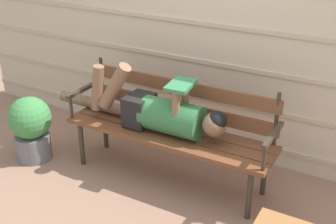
% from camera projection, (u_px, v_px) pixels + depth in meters
% --- Properties ---
extents(ground_plane, '(12.00, 12.00, 0.00)m').
position_uv_depth(ground_plane, '(164.00, 181.00, 3.81)').
color(ground_plane, '#936B56').
extents(house_siding, '(5.36, 0.08, 2.42)m').
position_uv_depth(house_siding, '(206.00, 23.00, 3.87)').
color(house_siding, beige).
rests_on(house_siding, ground).
extents(park_bench, '(1.78, 0.47, 0.89)m').
position_uv_depth(park_bench, '(172.00, 123.00, 3.70)').
color(park_bench, brown).
rests_on(park_bench, ground).
extents(reclining_person, '(1.67, 0.28, 0.55)m').
position_uv_depth(reclining_person, '(157.00, 111.00, 3.64)').
color(reclining_person, '#33703D').
extents(potted_plant, '(0.38, 0.38, 0.60)m').
position_uv_depth(potted_plant, '(31.00, 126.00, 4.02)').
color(potted_plant, slate).
rests_on(potted_plant, ground).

